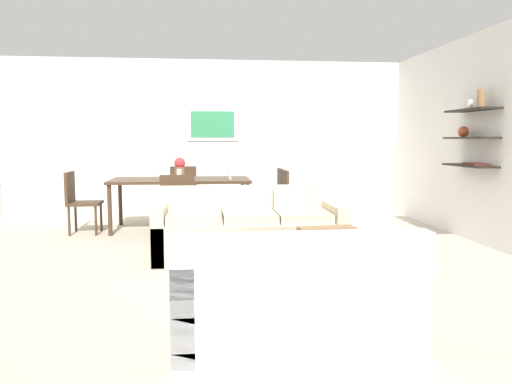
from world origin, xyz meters
The scene contains 19 objects.
ground_plane centered at (0.00, 0.00, 0.00)m, with size 18.00×18.00×0.00m, color #BCB29E.
back_wall_unit centered at (0.29, 3.53, 1.35)m, with size 8.40×0.09×2.70m.
right_wall_shelf_unit centered at (3.03, 0.60, 1.35)m, with size 0.34×8.20×2.70m.
sofa_beige centered at (0.00, 0.34, 0.29)m, with size 2.11×0.90×0.78m.
loveseat_white centered at (0.07, -2.06, 0.29)m, with size 1.56×0.90×0.78m.
coffee_table centered at (0.37, -0.76, 0.19)m, with size 1.04×0.96×0.38m.
decorative_bowl centered at (0.35, -0.83, 0.42)m, with size 0.34×0.34×0.07m.
candle_jar centered at (0.57, -0.77, 0.41)m, with size 0.09×0.09×0.07m, color silver.
dining_table centered at (-0.84, 2.18, 0.69)m, with size 2.04×1.02×0.75m.
dining_chair_right_near centered at (0.59, 1.95, 0.50)m, with size 0.44×0.44×0.88m.
dining_chair_foot centered at (-0.84, 1.27, 0.50)m, with size 0.44×0.44×0.88m.
dining_chair_right_far centered at (0.59, 2.41, 0.50)m, with size 0.44×0.44×0.88m.
dining_chair_left_near centered at (-2.26, 1.95, 0.50)m, with size 0.44×0.44×0.88m.
dining_chair_head centered at (-0.84, 3.10, 0.50)m, with size 0.44×0.44×0.88m.
wine_glass_right_near centered at (-0.10, 2.06, 0.86)m, with size 0.07×0.07×0.15m.
wine_glass_head centered at (-0.84, 2.63, 0.88)m, with size 0.07×0.07×0.18m.
wine_glass_right_far centered at (-0.10, 2.31, 0.87)m, with size 0.08×0.08×0.17m.
wine_glass_foot centered at (-0.84, 1.74, 0.87)m, with size 0.06×0.06×0.17m.
centerpiece_vase centered at (-0.85, 2.13, 0.92)m, with size 0.16×0.16×0.32m.
Camera 1 is at (-0.51, -5.22, 1.32)m, focal length 34.74 mm.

